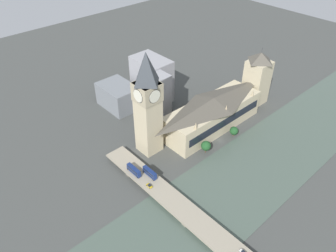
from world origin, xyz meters
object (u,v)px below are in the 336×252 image
double_decker_bus_mid (134,170)px  car_northbound_tail (149,186)px  double_decker_bus_lead (150,173)px  parliament_hall (213,113)px  victoria_tower (257,78)px  clock_tower (148,103)px  road_bridge (191,216)px

double_decker_bus_mid → car_northbound_tail: (-14.96, 0.12, -1.89)m
double_decker_bus_lead → car_northbound_tail: bearing=138.3°
double_decker_bus_lead → double_decker_bus_mid: (8.28, 5.83, -0.06)m
parliament_hall → double_decker_bus_lead: bearing=99.6°
victoria_tower → double_decker_bus_mid: (-3.65, 128.48, -15.29)m
clock_tower → victoria_tower: clock_tower is taller
double_decker_bus_lead → car_northbound_tail: double_decker_bus_lead is taller
road_bridge → parliament_hall: bearing=-55.6°
road_bridge → double_decker_bus_mid: size_ratio=12.56×
parliament_hall → double_decker_bus_lead: 71.29m
victoria_tower → clock_tower: bearing=83.7°
road_bridge → double_decker_bus_lead: double_decker_bus_lead is taller
victoria_tower → road_bridge: victoria_tower is taller
victoria_tower → car_northbound_tail: bearing=98.2°
parliament_hall → road_bridge: bearing=124.4°
double_decker_bus_lead → double_decker_bus_mid: 10.13m
victoria_tower → road_bridge: (-49.77, 125.20, -18.71)m
car_northbound_tail → road_bridge: bearing=-173.8°
double_decker_bus_lead → car_northbound_tail: 9.15m
road_bridge → double_decker_bus_mid: bearing=4.1°
victoria_tower → double_decker_bus_mid: 129.44m
clock_tower → car_northbound_tail: size_ratio=18.02×
parliament_hall → road_bridge: 88.48m
victoria_tower → double_decker_bus_lead: (-11.94, 122.65, -15.23)m
double_decker_bus_mid → car_northbound_tail: size_ratio=2.87×
car_northbound_tail → double_decker_bus_mid: bearing=-0.5°
clock_tower → victoria_tower: 105.50m
double_decker_bus_lead → car_northbound_tail: (-6.67, 5.95, -1.95)m
victoria_tower → car_northbound_tail: 131.07m
road_bridge → double_decker_bus_mid: double_decker_bus_mid is taller
clock_tower → double_decker_bus_lead: 43.33m
victoria_tower → car_northbound_tail: (-18.61, 128.60, -17.18)m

